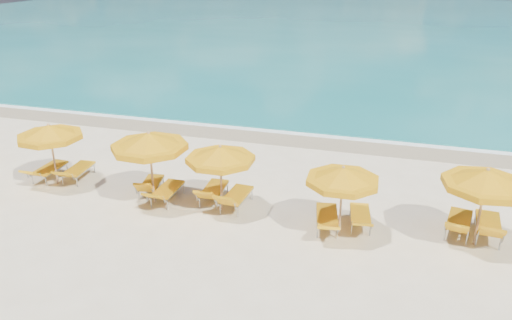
# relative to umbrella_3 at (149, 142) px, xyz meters

# --- Properties ---
(ground_plane) EXTENTS (120.00, 120.00, 0.00)m
(ground_plane) POSITION_rel_umbrella_3_xyz_m (3.00, 0.14, -2.11)
(ground_plane) COLOR beige
(ocean) EXTENTS (120.00, 80.00, 0.30)m
(ocean) POSITION_rel_umbrella_3_xyz_m (3.00, 48.14, -2.11)
(ocean) COLOR #136D6B
(ocean) RESTS_ON ground
(wet_sand_band) EXTENTS (120.00, 2.60, 0.01)m
(wet_sand_band) POSITION_rel_umbrella_3_xyz_m (3.00, 7.54, -2.11)
(wet_sand_band) COLOR tan
(wet_sand_band) RESTS_ON ground
(foam_line) EXTENTS (120.00, 1.20, 0.03)m
(foam_line) POSITION_rel_umbrella_3_xyz_m (3.00, 8.34, -2.11)
(foam_line) COLOR white
(foam_line) RESTS_ON ground
(whitecap_near) EXTENTS (14.00, 0.36, 0.05)m
(whitecap_near) POSITION_rel_umbrella_3_xyz_m (-3.00, 17.14, -2.11)
(whitecap_near) COLOR white
(whitecap_near) RESTS_ON ground
(whitecap_far) EXTENTS (18.00, 0.30, 0.05)m
(whitecap_far) POSITION_rel_umbrella_3_xyz_m (11.00, 24.14, -2.11)
(whitecap_far) COLOR white
(whitecap_far) RESTS_ON ground
(umbrella_2) EXTENTS (2.80, 2.80, 2.25)m
(umbrella_2) POSITION_rel_umbrella_3_xyz_m (-3.96, 0.35, -0.19)
(umbrella_2) COLOR tan
(umbrella_2) RESTS_ON ground
(umbrella_3) EXTENTS (3.11, 3.11, 2.47)m
(umbrella_3) POSITION_rel_umbrella_3_xyz_m (0.00, 0.00, 0.00)
(umbrella_3) COLOR tan
(umbrella_3) RESTS_ON ground
(umbrella_4) EXTENTS (2.81, 2.81, 2.20)m
(umbrella_4) POSITION_rel_umbrella_3_xyz_m (2.30, 0.16, -0.24)
(umbrella_4) COLOR tan
(umbrella_4) RESTS_ON ground
(umbrella_5) EXTENTS (2.72, 2.72, 2.14)m
(umbrella_5) POSITION_rel_umbrella_3_xyz_m (6.08, -0.28, -0.28)
(umbrella_5) COLOR tan
(umbrella_5) RESTS_ON ground
(umbrella_6) EXTENTS (2.78, 2.78, 2.33)m
(umbrella_6) POSITION_rel_umbrella_3_xyz_m (9.81, 0.20, -0.12)
(umbrella_6) COLOR tan
(umbrella_6) RESTS_ON ground
(lounger_2_left) EXTENTS (0.67, 1.92, 0.79)m
(lounger_2_left) POSITION_rel_umbrella_3_xyz_m (-4.51, 0.63, -1.88)
(lounger_2_left) COLOR #A5A8AD
(lounger_2_left) RESTS_ON ground
(lounger_2_right) EXTENTS (0.78, 1.95, 0.79)m
(lounger_2_right) POSITION_rel_umbrella_3_xyz_m (-3.46, 0.87, -1.88)
(lounger_2_right) COLOR #A5A8AD
(lounger_2_right) RESTS_ON ground
(lounger_3_left) EXTENTS (0.90, 1.77, 0.84)m
(lounger_3_left) POSITION_rel_umbrella_3_xyz_m (-0.39, 0.56, -1.89)
(lounger_3_left) COLOR #A5A8AD
(lounger_3_left) RESTS_ON ground
(lounger_3_right) EXTENTS (0.66, 1.93, 0.80)m
(lounger_3_right) POSITION_rel_umbrella_3_xyz_m (0.37, 0.21, -1.88)
(lounger_3_right) COLOR #A5A8AD
(lounger_3_right) RESTS_ON ground
(lounger_4_left) EXTENTS (0.74, 1.92, 0.88)m
(lounger_4_left) POSITION_rel_umbrella_3_xyz_m (1.83, 0.65, -1.87)
(lounger_4_left) COLOR #A5A8AD
(lounger_4_left) RESTS_ON ground
(lounger_4_right) EXTENTS (0.76, 1.95, 0.91)m
(lounger_4_right) POSITION_rel_umbrella_3_xyz_m (2.70, 0.41, -1.87)
(lounger_4_right) COLOR #A5A8AD
(lounger_4_right) RESTS_ON ground
(lounger_5_left) EXTENTS (0.98, 2.06, 0.72)m
(lounger_5_left) POSITION_rel_umbrella_3_xyz_m (5.69, -0.08, -1.88)
(lounger_5_left) COLOR #A5A8AD
(lounger_5_left) RESTS_ON ground
(lounger_5_right) EXTENTS (0.83, 1.88, 0.69)m
(lounger_5_right) POSITION_rel_umbrella_3_xyz_m (6.63, 0.32, -1.89)
(lounger_5_right) COLOR #A5A8AD
(lounger_5_right) RESTS_ON ground
(lounger_6_left) EXTENTS (0.97, 2.01, 0.88)m
(lounger_6_left) POSITION_rel_umbrella_3_xyz_m (9.40, 0.68, -1.87)
(lounger_6_left) COLOR #A5A8AD
(lounger_6_left) RESTS_ON ground
(lounger_6_right) EXTENTS (0.82, 2.04, 0.92)m
(lounger_6_right) POSITION_rel_umbrella_3_xyz_m (10.19, 0.68, -1.86)
(lounger_6_right) COLOR #A5A8AD
(lounger_6_right) RESTS_ON ground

